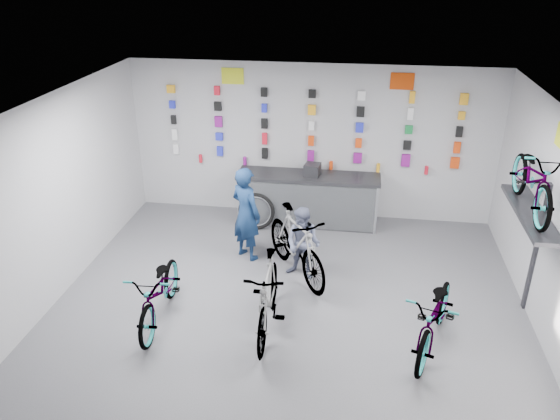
% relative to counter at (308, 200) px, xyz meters
% --- Properties ---
extents(floor, '(8.00, 8.00, 0.00)m').
position_rel_counter_xyz_m(floor, '(0.00, -3.54, -0.49)').
color(floor, '#4C4C51').
rests_on(floor, ground).
extents(ceiling, '(8.00, 8.00, 0.00)m').
position_rel_counter_xyz_m(ceiling, '(0.00, -3.54, 2.51)').
color(ceiling, white).
rests_on(ceiling, wall_back).
extents(wall_back, '(7.00, 0.00, 7.00)m').
position_rel_counter_xyz_m(wall_back, '(0.00, 0.46, 1.01)').
color(wall_back, silver).
rests_on(wall_back, floor).
extents(wall_left, '(0.00, 8.00, 8.00)m').
position_rel_counter_xyz_m(wall_left, '(-3.50, -3.54, 1.01)').
color(wall_left, silver).
rests_on(wall_left, floor).
extents(counter, '(2.70, 0.66, 1.00)m').
position_rel_counter_xyz_m(counter, '(0.00, 0.00, 0.00)').
color(counter, black).
rests_on(counter, floor).
extents(merch_wall, '(5.56, 0.08, 1.56)m').
position_rel_counter_xyz_m(merch_wall, '(0.15, 0.39, 1.28)').
color(merch_wall, white).
rests_on(merch_wall, wall_back).
extents(wall_bracket, '(0.39, 1.90, 2.00)m').
position_rel_counter_xyz_m(wall_bracket, '(3.33, -2.34, 0.98)').
color(wall_bracket, '#333338').
rests_on(wall_bracket, wall_right).
extents(sign_left, '(0.42, 0.02, 0.30)m').
position_rel_counter_xyz_m(sign_left, '(-1.50, 0.44, 2.23)').
color(sign_left, yellow).
rests_on(sign_left, wall_back).
extents(sign_right, '(0.42, 0.02, 0.30)m').
position_rel_counter_xyz_m(sign_right, '(1.60, 0.44, 2.23)').
color(sign_right, '#D03F0A').
rests_on(sign_right, wall_back).
extents(bike_left, '(0.73, 1.82, 0.94)m').
position_rel_counter_xyz_m(bike_left, '(-1.75, -3.41, -0.02)').
color(bike_left, gray).
rests_on(bike_left, floor).
extents(bike_center, '(0.57, 1.83, 1.09)m').
position_rel_counter_xyz_m(bike_center, '(-0.20, -3.41, 0.06)').
color(bike_center, gray).
rests_on(bike_center, floor).
extents(bike_right, '(1.17, 1.94, 0.96)m').
position_rel_counter_xyz_m(bike_right, '(2.04, -3.46, -0.01)').
color(bike_right, gray).
rests_on(bike_right, floor).
extents(bike_service, '(1.52, 1.89, 1.15)m').
position_rel_counter_xyz_m(bike_service, '(0.01, -1.95, 0.09)').
color(bike_service, gray).
rests_on(bike_service, floor).
extents(bike_wall, '(0.63, 1.80, 0.95)m').
position_rel_counter_xyz_m(bike_wall, '(3.25, -2.34, 1.57)').
color(bike_wall, gray).
rests_on(bike_wall, wall_bracket).
extents(clerk, '(0.72, 0.67, 1.65)m').
position_rel_counter_xyz_m(clerk, '(-0.90, -1.46, 0.34)').
color(clerk, navy).
rests_on(clerk, floor).
extents(customer, '(0.71, 0.63, 1.22)m').
position_rel_counter_xyz_m(customer, '(0.13, -1.97, 0.12)').
color(customer, slate).
rests_on(customer, floor).
extents(spare_wheel, '(0.72, 0.24, 0.71)m').
position_rel_counter_xyz_m(spare_wheel, '(-0.94, -0.37, -0.14)').
color(spare_wheel, black).
rests_on(spare_wheel, floor).
extents(register, '(0.32, 0.34, 0.22)m').
position_rel_counter_xyz_m(register, '(0.07, 0.01, 0.62)').
color(register, black).
rests_on(register, counter).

